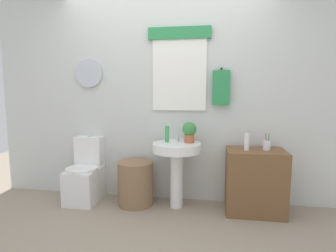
{
  "coord_description": "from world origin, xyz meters",
  "views": [
    {
      "loc": [
        0.56,
        -2.22,
        1.36
      ],
      "look_at": [
        0.08,
        0.8,
        0.97
      ],
      "focal_mm": 29.3,
      "sensor_mm": 36.0,
      "label": 1
    }
  ],
  "objects_px": {
    "pedestal_sink": "(177,158)",
    "potted_plant": "(189,131)",
    "wooden_cabinet": "(255,181)",
    "toothbrush_cup": "(267,145)",
    "laundry_hamper": "(136,183)",
    "soap_bottle": "(167,134)",
    "toilet": "(86,176)",
    "lotion_bottle": "(247,142)"
  },
  "relations": [
    {
      "from": "wooden_cabinet",
      "to": "lotion_bottle",
      "type": "bearing_deg",
      "value": -160.17
    },
    {
      "from": "wooden_cabinet",
      "to": "potted_plant",
      "type": "distance_m",
      "value": 0.92
    },
    {
      "from": "toilet",
      "to": "laundry_hamper",
      "type": "bearing_deg",
      "value": -3.16
    },
    {
      "from": "toilet",
      "to": "lotion_bottle",
      "type": "relative_size",
      "value": 4.21
    },
    {
      "from": "laundry_hamper",
      "to": "toothbrush_cup",
      "type": "bearing_deg",
      "value": 0.76
    },
    {
      "from": "laundry_hamper",
      "to": "soap_bottle",
      "type": "height_order",
      "value": "soap_bottle"
    },
    {
      "from": "toilet",
      "to": "potted_plant",
      "type": "bearing_deg",
      "value": 1.07
    },
    {
      "from": "laundry_hamper",
      "to": "wooden_cabinet",
      "type": "height_order",
      "value": "wooden_cabinet"
    },
    {
      "from": "soap_bottle",
      "to": "toothbrush_cup",
      "type": "height_order",
      "value": "soap_bottle"
    },
    {
      "from": "soap_bottle",
      "to": "potted_plant",
      "type": "height_order",
      "value": "potted_plant"
    },
    {
      "from": "pedestal_sink",
      "to": "potted_plant",
      "type": "relative_size",
      "value": 3.17
    },
    {
      "from": "potted_plant",
      "to": "lotion_bottle",
      "type": "height_order",
      "value": "potted_plant"
    },
    {
      "from": "lotion_bottle",
      "to": "soap_bottle",
      "type": "bearing_deg",
      "value": 174.24
    },
    {
      "from": "soap_bottle",
      "to": "lotion_bottle",
      "type": "height_order",
      "value": "soap_bottle"
    },
    {
      "from": "potted_plant",
      "to": "toothbrush_cup",
      "type": "distance_m",
      "value": 0.87
    },
    {
      "from": "lotion_bottle",
      "to": "laundry_hamper",
      "type": "bearing_deg",
      "value": 178.19
    },
    {
      "from": "toilet",
      "to": "toothbrush_cup",
      "type": "xyz_separation_m",
      "value": [
        2.14,
        -0.02,
        0.47
      ]
    },
    {
      "from": "wooden_cabinet",
      "to": "potted_plant",
      "type": "xyz_separation_m",
      "value": [
        -0.74,
        0.06,
        0.54
      ]
    },
    {
      "from": "soap_bottle",
      "to": "toothbrush_cup",
      "type": "relative_size",
      "value": 1.04
    },
    {
      "from": "toilet",
      "to": "toothbrush_cup",
      "type": "distance_m",
      "value": 2.19
    },
    {
      "from": "soap_bottle",
      "to": "toothbrush_cup",
      "type": "bearing_deg",
      "value": -1.55
    },
    {
      "from": "toilet",
      "to": "pedestal_sink",
      "type": "xyz_separation_m",
      "value": [
        1.14,
        -0.04,
        0.29
      ]
    },
    {
      "from": "laundry_hamper",
      "to": "wooden_cabinet",
      "type": "relative_size",
      "value": 0.73
    },
    {
      "from": "toilet",
      "to": "pedestal_sink",
      "type": "height_order",
      "value": "toilet"
    },
    {
      "from": "toilet",
      "to": "laundry_hamper",
      "type": "distance_m",
      "value": 0.65
    },
    {
      "from": "soap_bottle",
      "to": "potted_plant",
      "type": "distance_m",
      "value": 0.26
    },
    {
      "from": "toilet",
      "to": "wooden_cabinet",
      "type": "distance_m",
      "value": 2.03
    },
    {
      "from": "toilet",
      "to": "wooden_cabinet",
      "type": "xyz_separation_m",
      "value": [
        2.03,
        -0.04,
        0.05
      ]
    },
    {
      "from": "pedestal_sink",
      "to": "soap_bottle",
      "type": "relative_size",
      "value": 3.99
    },
    {
      "from": "toilet",
      "to": "wooden_cabinet",
      "type": "bearing_deg",
      "value": -1.01
    },
    {
      "from": "toilet",
      "to": "soap_bottle",
      "type": "relative_size",
      "value": 4.18
    },
    {
      "from": "laundry_hamper",
      "to": "lotion_bottle",
      "type": "xyz_separation_m",
      "value": [
        1.27,
        -0.04,
        0.55
      ]
    },
    {
      "from": "soap_bottle",
      "to": "lotion_bottle",
      "type": "bearing_deg",
      "value": -5.76
    },
    {
      "from": "wooden_cabinet",
      "to": "toothbrush_cup",
      "type": "height_order",
      "value": "toothbrush_cup"
    },
    {
      "from": "toilet",
      "to": "soap_bottle",
      "type": "xyz_separation_m",
      "value": [
        1.02,
        0.01,
        0.56
      ]
    },
    {
      "from": "toilet",
      "to": "toothbrush_cup",
      "type": "height_order",
      "value": "toothbrush_cup"
    },
    {
      "from": "pedestal_sink",
      "to": "soap_bottle",
      "type": "distance_m",
      "value": 0.3
    },
    {
      "from": "laundry_hamper",
      "to": "lotion_bottle",
      "type": "relative_size",
      "value": 2.75
    },
    {
      "from": "soap_bottle",
      "to": "toilet",
      "type": "bearing_deg",
      "value": -179.21
    },
    {
      "from": "laundry_hamper",
      "to": "toothbrush_cup",
      "type": "xyz_separation_m",
      "value": [
        1.49,
        0.02,
        0.51
      ]
    },
    {
      "from": "soap_bottle",
      "to": "potted_plant",
      "type": "relative_size",
      "value": 0.8
    },
    {
      "from": "lotion_bottle",
      "to": "toothbrush_cup",
      "type": "xyz_separation_m",
      "value": [
        0.22,
        0.06,
        -0.04
      ]
    }
  ]
}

